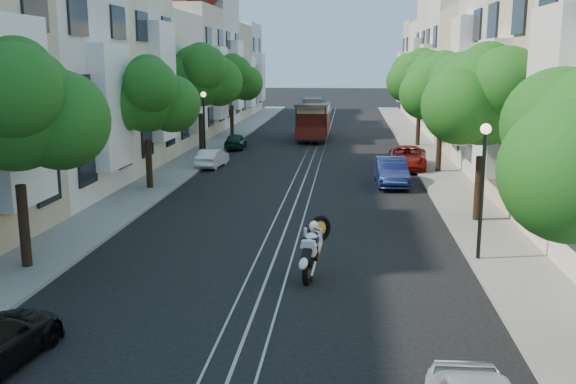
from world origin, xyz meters
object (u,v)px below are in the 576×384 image
(tree_w_d, at_px, (232,79))
(lamp_east, at_px, (483,171))
(tree_e_c, at_px, (443,89))
(cable_car, at_px, (314,117))
(parked_car_w_mid, at_px, (212,158))
(parked_car_e_mid, at_px, (391,172))
(tree_w_c, at_px, (200,77))
(tree_e_b, at_px, (486,98))
(tree_w_b, at_px, (147,98))
(parked_car_w_far, at_px, (236,141))
(lamp_west, at_px, (204,116))
(parked_car_e_far, at_px, (407,158))
(sportbike_rider, at_px, (313,246))
(tree_e_d, at_px, (421,78))
(tree_w_a, at_px, (16,110))

(tree_w_d, distance_m, lamp_east, 34.73)
(tree_e_c, relative_size, cable_car, 0.84)
(cable_car, relative_size, parked_car_w_mid, 2.38)
(parked_car_e_mid, bearing_deg, tree_w_c, 140.63)
(tree_e_b, xyz_separation_m, tree_w_b, (-14.40, 5.00, -0.34))
(tree_w_d, xyz_separation_m, parked_car_w_far, (1.54, -7.39, -4.05))
(tree_e_c, relative_size, tree_w_c, 0.92)
(tree_w_b, relative_size, parked_car_w_far, 1.93)
(lamp_west, xyz_separation_m, parked_car_w_mid, (0.70, -1.23, -2.31))
(parked_car_e_far, bearing_deg, tree_w_d, 136.25)
(tree_e_b, height_order, sportbike_rider, tree_e_b)
(parked_car_w_mid, xyz_separation_m, parked_car_w_far, (0.00, 7.82, 0.01))
(sportbike_rider, distance_m, parked_car_w_mid, 19.91)
(parked_car_e_mid, bearing_deg, lamp_east, -83.33)
(parked_car_e_mid, bearing_deg, parked_car_e_far, 74.33)
(tree_w_c, xyz_separation_m, parked_car_e_mid, (11.54, -8.76, -4.38))
(tree_e_d, relative_size, tree_w_b, 1.09)
(tree_e_c, xyz_separation_m, tree_w_a, (-14.40, -18.00, 0.13))
(tree_e_b, height_order, parked_car_e_far, tree_e_b)
(tree_e_c, distance_m, parked_car_w_mid, 13.51)
(lamp_east, bearing_deg, parked_car_w_far, 115.83)
(tree_w_a, xyz_separation_m, tree_w_b, (-0.00, 12.00, -0.34))
(sportbike_rider, distance_m, cable_car, 32.76)
(sportbike_rider, bearing_deg, tree_w_d, 115.65)
(parked_car_w_mid, bearing_deg, parked_car_w_far, -84.81)
(tree_w_a, distance_m, tree_w_d, 34.00)
(sportbike_rider, bearing_deg, tree_e_d, 90.00)
(lamp_east, bearing_deg, lamp_west, 124.99)
(tree_w_d, height_order, cable_car, tree_w_d)
(tree_w_a, bearing_deg, tree_e_b, 25.92)
(parked_car_e_mid, bearing_deg, parked_car_w_mid, 153.36)
(tree_w_a, bearing_deg, parked_car_w_mid, 85.32)
(tree_w_d, bearing_deg, lamp_east, -67.20)
(tree_e_c, height_order, parked_car_e_mid, tree_e_c)
(tree_w_b, distance_m, tree_w_d, 22.00)
(tree_w_c, height_order, parked_car_w_far, tree_w_c)
(parked_car_e_mid, bearing_deg, parked_car_w_far, 126.78)
(tree_e_d, bearing_deg, tree_w_d, 160.85)
(tree_w_b, distance_m, tree_w_c, 11.02)
(tree_w_b, distance_m, parked_car_e_far, 15.13)
(tree_w_a, relative_size, parked_car_w_far, 2.06)
(tree_e_d, distance_m, parked_car_e_mid, 15.60)
(tree_e_b, height_order, tree_e_c, tree_e_b)
(lamp_east, xyz_separation_m, cable_car, (-6.80, 30.79, -1.08))
(tree_w_c, height_order, parked_car_w_mid, tree_w_c)
(tree_w_c, distance_m, cable_car, 12.30)
(tree_w_d, relative_size, lamp_east, 1.57)
(parked_car_w_mid, bearing_deg, tree_w_c, -64.71)
(tree_w_a, relative_size, tree_w_b, 1.07)
(tree_w_a, height_order, tree_w_b, tree_w_a)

